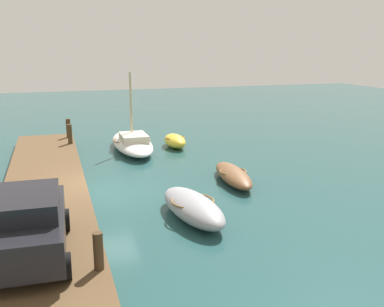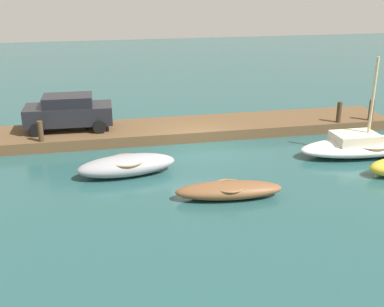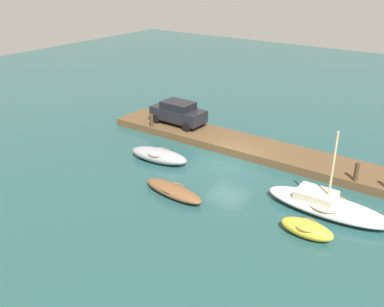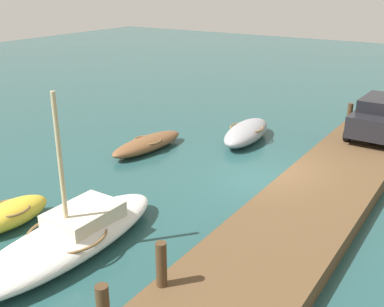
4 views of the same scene
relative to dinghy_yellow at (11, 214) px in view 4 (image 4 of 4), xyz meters
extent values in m
plane|color=#234C4C|center=(7.04, -4.94, -0.38)|extent=(84.00, 84.00, 0.00)
cube|color=brown|center=(7.04, -7.12, -0.12)|extent=(20.88, 3.08, 0.51)
ellipsoid|color=gold|center=(0.00, 0.00, -0.01)|extent=(2.50, 1.11, 0.74)
torus|color=olive|center=(0.00, 0.00, 0.19)|extent=(1.17, 1.17, 0.07)
ellipsoid|color=#939399|center=(10.61, -2.32, 0.03)|extent=(4.07, 1.85, 0.81)
torus|color=olive|center=(10.61, -2.32, 0.25)|extent=(1.65, 1.65, 0.07)
ellipsoid|color=white|center=(-0.09, -2.48, 0.00)|extent=(6.29, 2.06, 0.75)
torus|color=olive|center=(-0.09, -2.48, 0.20)|extent=(2.11, 2.11, 0.07)
cube|color=beige|center=(0.54, -2.49, 0.44)|extent=(1.94, 1.39, 0.43)
cylinder|color=#C6B284|center=(-0.07, -2.48, 2.10)|extent=(0.12, 0.12, 3.76)
ellipsoid|color=brown|center=(7.21, 0.60, -0.07)|extent=(3.96, 1.49, 0.61)
torus|color=olive|center=(7.21, 0.60, 0.10)|extent=(1.29, 1.29, 0.07)
cylinder|color=#47331E|center=(-0.44, -5.82, 0.67)|extent=(0.24, 0.24, 1.06)
cylinder|color=#47331E|center=(14.15, -5.82, 0.61)|extent=(0.24, 0.24, 0.94)
cube|color=black|center=(12.93, -7.42, 0.89)|extent=(4.16, 1.90, 0.87)
cube|color=black|center=(12.93, -7.42, 1.57)|extent=(2.34, 1.63, 0.50)
cylinder|color=black|center=(14.39, -6.58, 0.45)|extent=(0.65, 0.24, 0.64)
cylinder|color=black|center=(11.52, -6.49, 0.45)|extent=(0.65, 0.24, 0.64)
camera|label=1|loc=(23.97, -6.61, 5.37)|focal=41.05mm
camera|label=2|loc=(11.76, 15.62, 7.10)|focal=44.82mm
camera|label=3|loc=(-5.24, 16.41, 11.09)|focal=40.13mm
camera|label=4|loc=(-7.25, -11.04, 6.44)|focal=43.60mm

